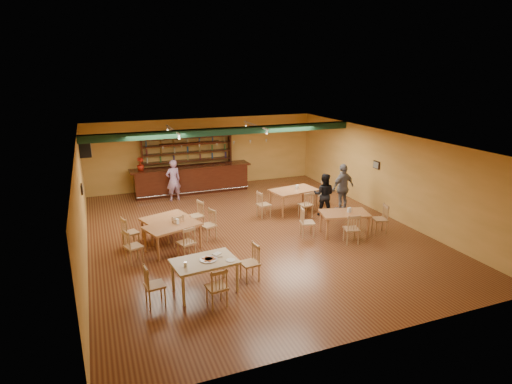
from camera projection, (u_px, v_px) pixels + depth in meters
name	position (u px, v px, depth m)	size (l,w,h in m)	color
floor	(253.00, 232.00, 13.66)	(12.00, 12.00, 0.00)	#542918
ceiling_beam	(226.00, 131.00, 15.35)	(10.00, 0.30, 0.25)	black
track_rail_left	(173.00, 130.00, 15.24)	(0.05, 2.50, 0.05)	silver
track_rail_right	(256.00, 125.00, 16.35)	(0.05, 2.50, 0.05)	silver
ac_unit	(85.00, 148.00, 15.07)	(0.34, 0.70, 0.48)	silver
picture_left	(82.00, 189.00, 12.34)	(0.04, 0.34, 0.28)	black
picture_right	(377.00, 165.00, 15.36)	(0.04, 0.34, 0.28)	black
bar_counter	(192.00, 179.00, 17.82)	(4.98, 0.85, 1.13)	#38140B
back_bar_hutch	(188.00, 163.00, 18.22)	(3.85, 0.40, 2.28)	#38140B
poinsettia	(140.00, 164.00, 16.88)	(0.29, 0.29, 0.53)	#AC1F0F
dining_table_a	(165.00, 227.00, 13.14)	(1.37, 0.82, 0.68)	#A9673C
dining_table_b	(293.00, 200.00, 15.56)	(1.65, 0.99, 0.82)	#A9673C
dining_table_c	(173.00, 237.00, 12.25)	(1.53, 0.92, 0.77)	#A9673C
dining_table_d	(344.00, 223.00, 13.39)	(1.47, 0.88, 0.73)	#A9673C
near_table	(205.00, 276.00, 9.99)	(1.47, 0.95, 0.79)	#C8B386
pizza_tray	(209.00, 260.00, 9.91)	(0.40, 0.40, 0.01)	silver
parmesan_shaker	(186.00, 265.00, 9.55)	(0.07, 0.07, 0.11)	#EAE5C6
napkin_stack	(217.00, 254.00, 10.19)	(0.20, 0.15, 0.03)	white
pizza_server	(215.00, 257.00, 10.01)	(0.32, 0.09, 0.00)	silver
side_plate	(231.00, 260.00, 9.89)	(0.22, 0.22, 0.01)	white
patron_bar	(173.00, 180.00, 16.69)	(0.60, 0.39, 1.65)	#9C51B1
patron_right_a	(324.00, 195.00, 15.02)	(0.75, 0.58, 1.53)	black
patron_right_b	(343.00, 188.00, 15.45)	(1.04, 0.43, 1.77)	gray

